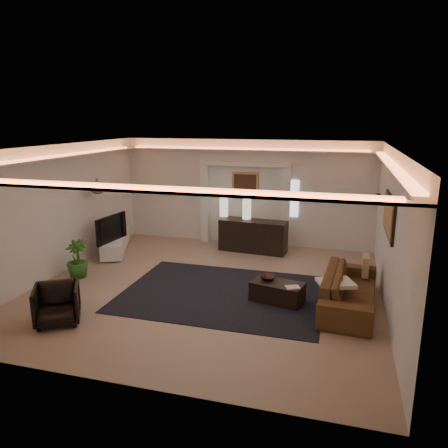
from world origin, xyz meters
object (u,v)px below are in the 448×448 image
(sofa, at_px, (349,290))
(coffee_table, at_px, (277,291))
(console, at_px, (253,237))
(armchair, at_px, (57,304))

(sofa, height_order, coffee_table, sofa)
(console, height_order, coffee_table, console)
(coffee_table, distance_m, armchair, 4.01)
(coffee_table, bearing_deg, console, 123.69)
(coffee_table, relative_size, armchair, 1.31)
(sofa, distance_m, coffee_table, 1.34)
(console, xyz_separation_m, armchair, (-2.40, -4.96, -0.06))
(console, distance_m, armchair, 5.51)
(armchair, bearing_deg, coffee_table, -3.18)
(console, distance_m, sofa, 3.84)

